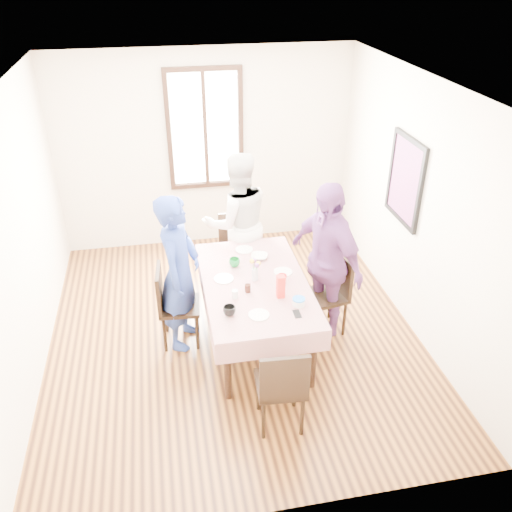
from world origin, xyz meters
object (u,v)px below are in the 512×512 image
(person_right, at_px, (326,261))
(person_left, at_px, (179,273))
(person_far, at_px, (237,222))
(chair_right, at_px, (325,296))
(chair_near, at_px, (280,384))
(chair_far, at_px, (237,252))
(dining_table, at_px, (255,312))
(chair_left, at_px, (180,306))

(person_right, bearing_deg, person_left, -117.68)
(person_right, bearing_deg, person_far, -168.91)
(chair_right, xyz_separation_m, chair_near, (-0.79, -1.23, 0.00))
(chair_right, relative_size, chair_far, 1.00)
(chair_right, bearing_deg, chair_far, 25.29)
(dining_table, height_order, chair_near, chair_near)
(dining_table, distance_m, person_right, 0.92)
(person_left, bearing_deg, chair_far, -16.20)
(chair_right, bearing_deg, person_left, 76.37)
(chair_right, bearing_deg, chair_near, 137.75)
(chair_left, distance_m, person_far, 1.34)
(dining_table, bearing_deg, person_right, 4.00)
(dining_table, height_order, person_left, person_left)
(chair_far, bearing_deg, person_right, 125.38)
(chair_right, relative_size, person_far, 0.52)
(chair_far, height_order, chair_near, same)
(chair_far, relative_size, chair_near, 1.00)
(dining_table, xyz_separation_m, chair_far, (-0.00, 1.18, 0.08))
(chair_left, relative_size, chair_far, 1.00)
(chair_left, bearing_deg, person_right, 90.79)
(dining_table, height_order, chair_left, chair_left)
(dining_table, relative_size, chair_left, 1.88)
(person_left, xyz_separation_m, person_far, (0.76, 0.99, 0.02))
(person_left, bearing_deg, dining_table, -81.08)
(chair_right, bearing_deg, chair_left, 76.42)
(person_far, height_order, person_right, person_right)
(dining_table, height_order, person_far, person_far)
(chair_far, xyz_separation_m, person_far, (0.00, -0.02, 0.42))
(chair_left, height_order, person_right, person_right)
(chair_right, distance_m, person_right, 0.44)
(chair_right, distance_m, chair_far, 1.37)
(person_left, height_order, person_far, person_far)
(chair_left, xyz_separation_m, chair_near, (0.79, -1.34, 0.00))
(person_far, bearing_deg, chair_left, 44.71)
(chair_left, height_order, person_left, person_left)
(chair_near, bearing_deg, person_left, 123.46)
(chair_left, bearing_deg, person_left, 94.74)
(chair_right, xyz_separation_m, person_right, (-0.02, 0.00, 0.44))
(chair_left, relative_size, person_right, 0.51)
(chair_far, height_order, person_left, person_left)
(chair_near, relative_size, person_right, 0.51)
(chair_right, relative_size, person_left, 0.53)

